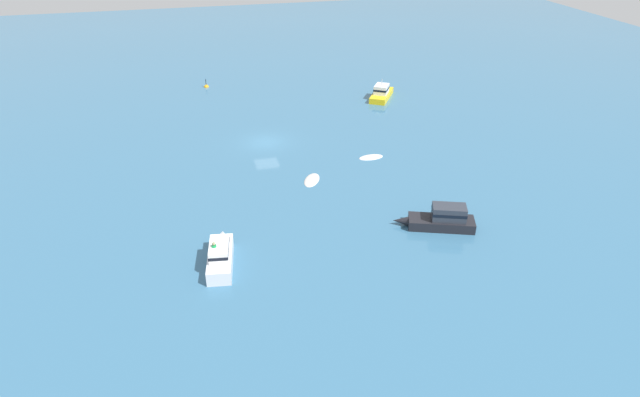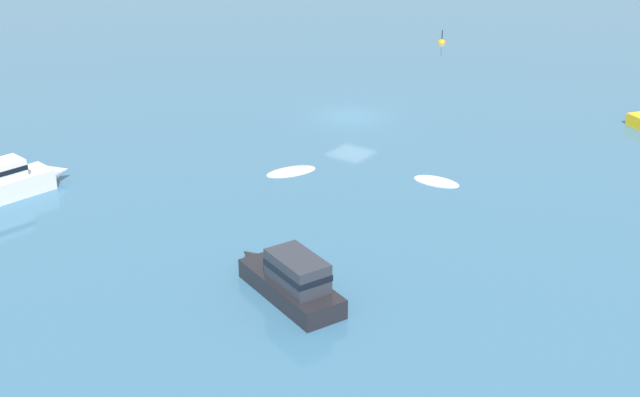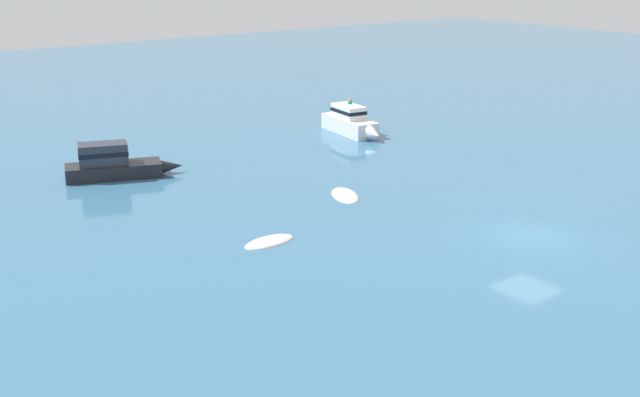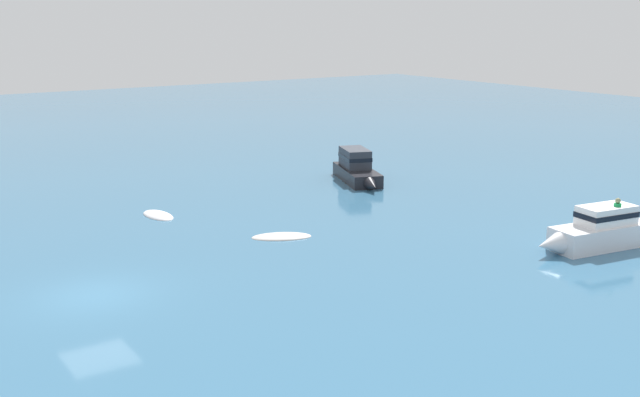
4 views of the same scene
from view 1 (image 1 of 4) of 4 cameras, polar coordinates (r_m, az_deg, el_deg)
ground_plane at (r=58.14m, az=-5.71°, el=5.89°), size 160.00×160.00×0.00m
motor_cruiser at (r=39.36m, az=-10.41°, el=-5.71°), size 6.19×2.33×2.27m
motor_cruiser_1 at (r=71.28m, az=6.49°, el=10.96°), size 6.40×4.75×2.55m
cabin_cruiser at (r=43.72m, az=12.64°, el=-2.09°), size 3.45×6.41×1.97m
rib at (r=54.65m, az=5.36°, el=4.30°), size 1.38×2.58×0.38m
dinghy at (r=50.04m, az=-0.87°, el=1.93°), size 3.10×2.42×0.32m
channel_buoy at (r=76.81m, az=-11.82°, el=11.37°), size 0.66×0.66×1.42m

